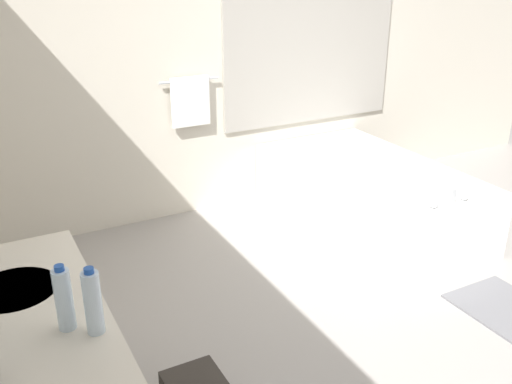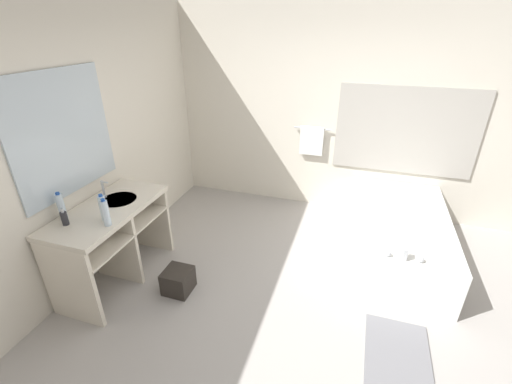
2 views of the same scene
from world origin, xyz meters
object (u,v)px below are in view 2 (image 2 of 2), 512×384
water_bottle_2 (103,208)px  soap_dispenser (64,218)px  bathtub (395,232)px  water_bottle_1 (106,213)px  water_bottle_3 (61,206)px  waste_bin (178,281)px

water_bottle_2 → soap_dispenser: 0.33m
bathtub → water_bottle_2: (-2.61, -1.52, 0.69)m
water_bottle_1 → bathtub: bearing=32.2°
bathtub → water_bottle_3: bearing=-151.4°
water_bottle_1 → soap_dispenser: (-0.36, -0.11, -0.06)m
water_bottle_2 → water_bottle_3: 0.38m
water_bottle_2 → soap_dispenser: (-0.27, -0.18, -0.06)m
waste_bin → water_bottle_1: bearing=-149.7°
water_bottle_2 → water_bottle_3: bearing=-164.8°
soap_dispenser → waste_bin: size_ratio=0.57×
waste_bin → bathtub: bearing=32.6°
bathtub → soap_dispenser: soap_dispenser is taller
water_bottle_3 → soap_dispenser: bearing=-39.7°
bathtub → soap_dispenser: 3.41m
bathtub → waste_bin: size_ratio=6.96×
bathtub → water_bottle_2: water_bottle_2 is taller
waste_bin → soap_dispenser: bearing=-155.4°
water_bottle_1 → water_bottle_3: 0.45m
water_bottle_1 → water_bottle_2: water_bottle_1 is taller
soap_dispenser → water_bottle_2: bearing=32.8°
water_bottle_3 → waste_bin: size_ratio=0.99×
water_bottle_2 → soap_dispenser: bearing=-147.2°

